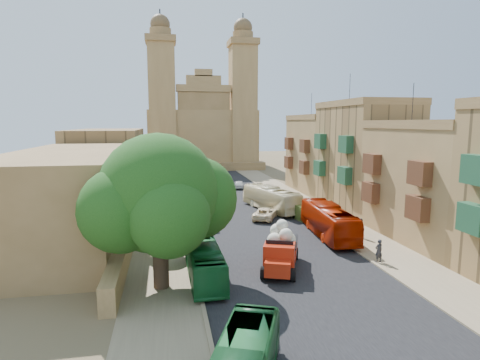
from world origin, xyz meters
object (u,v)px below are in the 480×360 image
object	(u,v)px
car_white_b	(239,184)
pedestrian_a	(379,251)
car_cream	(265,213)
ficus_tree	(160,198)
bus_cream_east	(271,199)
olive_pickup	(306,214)
red_truck	(281,248)
pedestrian_c	(361,228)
church	(202,129)
street_tree_a	(155,214)
bus_green_north	(204,260)
car_dkblue	(190,183)
street_tree_d	(160,168)
car_blue_a	(206,224)
bus_red_east	(328,221)
car_blue_b	(203,176)
street_tree_b	(158,193)
street_tree_c	(159,174)
car_white_a	(201,197)

from	to	relation	value
car_white_b	pedestrian_a	bearing A→B (deg)	108.39
car_cream	ficus_tree	bearing A→B (deg)	81.23
ficus_tree	bus_cream_east	xyz separation A→B (m)	(13.41, 21.98, -4.67)
olive_pickup	red_truck	bearing A→B (deg)	-116.63
pedestrian_a	pedestrian_c	bearing A→B (deg)	-117.29
church	ficus_tree	xyz separation A→B (m)	(-9.41, -74.61, -3.35)
street_tree_a	bus_cream_east	size ratio (longest dim) A/B	0.45
church	olive_pickup	size ratio (longest dim) A/B	8.73
bus_green_north	bus_cream_east	xyz separation A→B (m)	(10.50, 20.70, 0.20)
car_dkblue	street_tree_d	bearing A→B (deg)	178.20
ficus_tree	car_blue_a	xyz separation A→B (m)	(4.41, 14.25, -5.57)
bus_red_east	car_cream	bearing A→B (deg)	-56.92
ficus_tree	street_tree_d	xyz separation A→B (m)	(-0.59, 43.99, -2.97)
red_truck	car_cream	bearing A→B (deg)	80.21
car_blue_b	street_tree_b	bearing A→B (deg)	-101.21
church	street_tree_a	xyz separation A→B (m)	(-10.00, -66.61, -6.26)
street_tree_c	bus_red_east	world-z (taller)	street_tree_c
olive_pickup	car_blue_b	distance (m)	37.27
street_tree_c	car_blue_a	world-z (taller)	street_tree_c
red_truck	pedestrian_c	distance (m)	11.88
street_tree_b	car_white_b	xyz separation A→B (m)	(13.13, 19.64, -2.36)
car_dkblue	car_white_b	world-z (taller)	car_dkblue
ficus_tree	street_tree_d	bearing A→B (deg)	90.77
bus_red_east	street_tree_c	bearing A→B (deg)	-49.39
ficus_tree	bus_red_east	xyz separation A→B (m)	(15.91, 9.58, -4.63)
car_blue_b	car_white_a	bearing A→B (deg)	-93.20
street_tree_d	red_truck	distance (m)	43.19
street_tree_a	car_white_a	world-z (taller)	street_tree_a
street_tree_b	bus_cream_east	bearing A→B (deg)	8.06
ficus_tree	car_white_a	distance (m)	30.05
red_truck	bus_red_east	bearing A→B (deg)	47.45
bus_green_north	car_white_b	bearing A→B (deg)	75.17
street_tree_c	street_tree_d	size ratio (longest dim) A/B	1.16
car_blue_a	car_cream	xyz separation A→B (m)	(7.12, 3.29, 0.09)
street_tree_b	car_blue_b	world-z (taller)	street_tree_b
church	street_tree_c	world-z (taller)	church
street_tree_a	car_white_b	bearing A→B (deg)	67.47
car_cream	car_blue_b	distance (m)	35.01
bus_red_east	pedestrian_a	xyz separation A→B (m)	(1.00, -7.78, -0.59)
olive_pickup	street_tree_a	bearing A→B (deg)	-154.13
red_truck	bus_green_north	xyz separation A→B (m)	(-5.92, -0.60, -0.29)
street_tree_d	bus_cream_east	distance (m)	26.15
car_cream	car_blue_b	world-z (taller)	car_cream
car_blue_a	car_cream	distance (m)	7.85
olive_pickup	car_blue_b	size ratio (longest dim) A/B	1.09
street_tree_b	street_tree_c	world-z (taller)	street_tree_c
car_cream	car_blue_a	bearing A→B (deg)	49.32
car_white_a	street_tree_b	bearing A→B (deg)	-103.33
pedestrian_a	pedestrian_c	xyz separation A→B (m)	(1.83, 6.60, 0.03)
bus_cream_east	church	bearing A→B (deg)	-101.72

